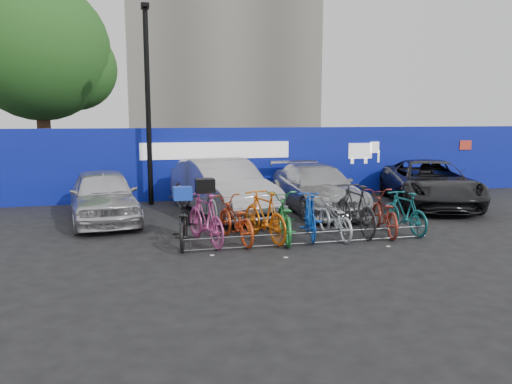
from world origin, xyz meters
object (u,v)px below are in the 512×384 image
object	(u,v)px
bike_0	(183,222)
bike_9	(405,212)
bike_3	(264,216)
bike_7	(355,209)
bike_1	(205,218)
bike_5	(310,216)
car_0	(103,195)
lamppost	(148,100)
bike_2	(235,220)
bike_6	(334,218)
car_2	(316,188)
bike_rack	(310,238)
bike_8	(384,213)
car_1	(222,187)
bike_4	(284,218)
car_3	(429,183)
tree	(46,55)

from	to	relation	value
bike_0	bike_9	xyz separation A→B (m)	(5.26, -0.10, 0.01)
bike_3	bike_7	size ratio (longest dim) A/B	0.95
bike_1	bike_5	bearing A→B (deg)	164.09
car_0	bike_9	world-z (taller)	car_0
lamppost	bike_2	bearing A→B (deg)	-72.62
bike_5	bike_6	bearing A→B (deg)	-172.83
lamppost	bike_3	bearing A→B (deg)	-66.62
bike_6	bike_7	distance (m)	0.67
car_2	bike_5	size ratio (longest dim) A/B	2.63
car_2	lamppost	bearing A→B (deg)	154.78
bike_9	bike_1	bearing A→B (deg)	-7.71
lamppost	bike_5	world-z (taller)	lamppost
lamppost	car_0	distance (m)	3.71
bike_7	bike_6	bearing A→B (deg)	16.54
bike_rack	car_2	world-z (taller)	car_2
bike_2	bike_8	distance (m)	3.58
bike_3	bike_6	xyz separation A→B (m)	(1.64, -0.09, -0.12)
car_0	car_1	distance (m)	3.22
bike_rack	lamppost	bearing A→B (deg)	118.07
bike_0	bike_4	bearing A→B (deg)	-174.57
bike_7	bike_2	bearing A→B (deg)	-0.85
car_0	bike_9	bearing A→B (deg)	-30.89
car_0	bike_7	size ratio (longest dim) A/B	2.04
lamppost	car_3	world-z (taller)	lamppost
lamppost	bike_0	bearing A→B (deg)	-84.40
car_3	bike_6	world-z (taller)	car_3
car_3	bike_5	bearing A→B (deg)	-129.98
tree	bike_2	bearing A→B (deg)	-62.30
bike_rack	bike_2	world-z (taller)	bike_2
tree	car_3	world-z (taller)	tree
car_2	bike_1	bearing A→B (deg)	-140.05
car_1	bike_2	bearing A→B (deg)	-106.75
car_1	car_2	world-z (taller)	car_1
car_0	bike_8	bearing A→B (deg)	-32.34
bike_2	bike_7	xyz separation A→B (m)	(2.92, 0.06, 0.10)
car_0	bike_7	bearing A→B (deg)	-33.71
car_1	bike_0	distance (m)	3.50
car_2	car_3	distance (m)	3.74
lamppost	bike_4	bearing A→B (deg)	-63.05
car_2	bike_0	distance (m)	5.26
tree	bike_0	bearing A→B (deg)	-67.69
car_2	bike_6	xyz separation A→B (m)	(-0.78, -3.27, -0.22)
tree	bike_9	xyz separation A→B (m)	(9.35, -10.09, -4.56)
bike_rack	bike_8	distance (m)	2.16
car_2	bike_8	bearing A→B (deg)	-81.41
bike_7	bike_0	bearing A→B (deg)	-1.16
lamppost	bike_6	world-z (taller)	lamppost
bike_rack	bike_3	distance (m)	1.14
tree	car_0	size ratio (longest dim) A/B	1.90
lamppost	bike_2	world-z (taller)	lamppost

